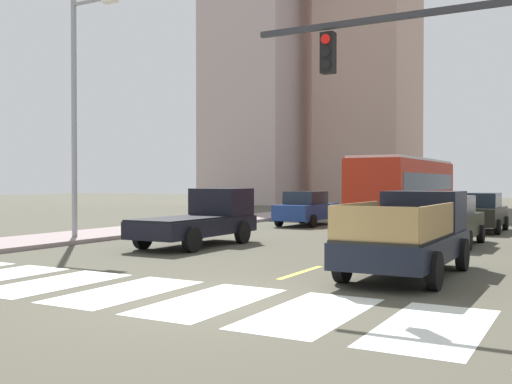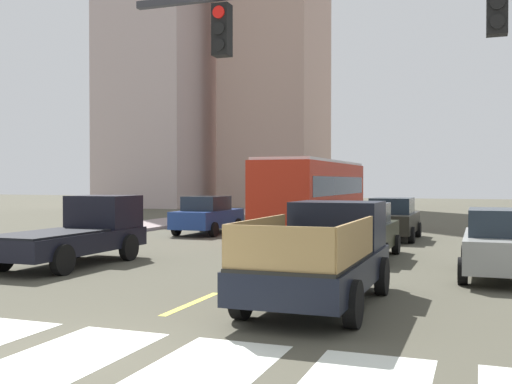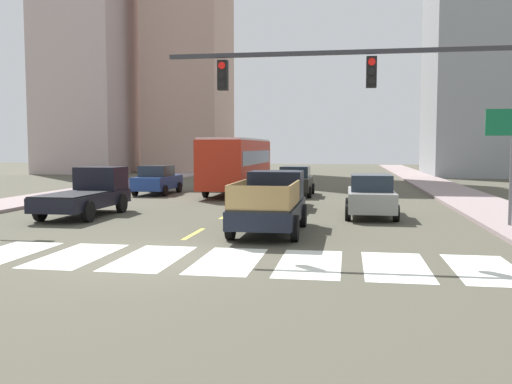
{
  "view_description": "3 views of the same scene",
  "coord_description": "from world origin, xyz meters",
  "px_view_note": "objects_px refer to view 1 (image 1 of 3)",
  "views": [
    {
      "loc": [
        6.04,
        -9.17,
        2.19
      ],
      "look_at": [
        -2.88,
        6.96,
        1.89
      ],
      "focal_mm": 41.97,
      "sensor_mm": 36.0,
      "label": 1
    },
    {
      "loc": [
        5.31,
        -6.77,
        2.41
      ],
      "look_at": [
        -1.81,
        12.6,
        2.04
      ],
      "focal_mm": 42.84,
      "sensor_mm": 36.0,
      "label": 2
    },
    {
      "loc": [
        4.91,
        -13.32,
        2.81
      ],
      "look_at": [
        1.31,
        8.5,
        1.03
      ],
      "focal_mm": 39.05,
      "sensor_mm": 36.0,
      "label": 3
    }
  ],
  "objects_px": {
    "sedan_mid": "(480,212)",
    "streetlight_left": "(77,107)",
    "pickup_dark": "(203,219)",
    "pickup_stakebed": "(411,235)",
    "city_bus": "(405,187)",
    "sedan_near_right": "(447,220)",
    "sedan_near_left": "(307,208)"
  },
  "relations": [
    {
      "from": "sedan_mid",
      "to": "streetlight_left",
      "type": "relative_size",
      "value": 0.49
    },
    {
      "from": "pickup_stakebed",
      "to": "streetlight_left",
      "type": "bearing_deg",
      "value": 168.89
    },
    {
      "from": "city_bus",
      "to": "streetlight_left",
      "type": "xyz_separation_m",
      "value": [
        -8.82,
        -12.94,
        3.02
      ]
    },
    {
      "from": "pickup_dark",
      "to": "sedan_near_left",
      "type": "distance_m",
      "value": 10.39
    },
    {
      "from": "pickup_stakebed",
      "to": "city_bus",
      "type": "distance_m",
      "value": 15.54
    },
    {
      "from": "city_bus",
      "to": "streetlight_left",
      "type": "relative_size",
      "value": 1.2
    },
    {
      "from": "pickup_stakebed",
      "to": "sedan_mid",
      "type": "bearing_deg",
      "value": 89.65
    },
    {
      "from": "pickup_stakebed",
      "to": "sedan_mid",
      "type": "xyz_separation_m",
      "value": [
        -0.46,
        13.62,
        -0.08
      ]
    },
    {
      "from": "sedan_near_left",
      "to": "sedan_mid",
      "type": "bearing_deg",
      "value": -0.62
    },
    {
      "from": "pickup_dark",
      "to": "sedan_near_right",
      "type": "xyz_separation_m",
      "value": [
        7.46,
        4.1,
        -0.06
      ]
    },
    {
      "from": "sedan_near_left",
      "to": "pickup_dark",
      "type": "bearing_deg",
      "value": -88.21
    },
    {
      "from": "streetlight_left",
      "to": "pickup_stakebed",
      "type": "bearing_deg",
      "value": -8.82
    },
    {
      "from": "sedan_near_left",
      "to": "streetlight_left",
      "type": "bearing_deg",
      "value": -112.38
    },
    {
      "from": "sedan_near_left",
      "to": "sedan_mid",
      "type": "distance_m",
      "value": 8.27
    },
    {
      "from": "pickup_dark",
      "to": "sedan_mid",
      "type": "xyz_separation_m",
      "value": [
        7.58,
        10.58,
        -0.06
      ]
    },
    {
      "from": "pickup_stakebed",
      "to": "streetlight_left",
      "type": "height_order",
      "value": "streetlight_left"
    },
    {
      "from": "pickup_stakebed",
      "to": "sedan_near_left",
      "type": "bearing_deg",
      "value": 120.75
    },
    {
      "from": "sedan_mid",
      "to": "streetlight_left",
      "type": "height_order",
      "value": "streetlight_left"
    },
    {
      "from": "sedan_near_left",
      "to": "streetlight_left",
      "type": "distance_m",
      "value": 12.84
    },
    {
      "from": "city_bus",
      "to": "streetlight_left",
      "type": "distance_m",
      "value": 15.95
    },
    {
      "from": "pickup_stakebed",
      "to": "sedan_near_left",
      "type": "xyz_separation_m",
      "value": [
        -8.73,
        13.42,
        -0.08
      ]
    },
    {
      "from": "sedan_mid",
      "to": "sedan_near_left",
      "type": "bearing_deg",
      "value": -176.37
    },
    {
      "from": "pickup_dark",
      "to": "sedan_near_right",
      "type": "distance_m",
      "value": 8.52
    },
    {
      "from": "pickup_stakebed",
      "to": "sedan_mid",
      "type": "relative_size",
      "value": 1.18
    },
    {
      "from": "pickup_dark",
      "to": "sedan_near_left",
      "type": "xyz_separation_m",
      "value": [
        -0.69,
        10.37,
        -0.06
      ]
    },
    {
      "from": "pickup_stakebed",
      "to": "sedan_mid",
      "type": "distance_m",
      "value": 13.63
    },
    {
      "from": "pickup_stakebed",
      "to": "streetlight_left",
      "type": "xyz_separation_m",
      "value": [
        -12.96,
        2.01,
        4.03
      ]
    },
    {
      "from": "pickup_stakebed",
      "to": "pickup_dark",
      "type": "bearing_deg",
      "value": 156.94
    },
    {
      "from": "streetlight_left",
      "to": "city_bus",
      "type": "bearing_deg",
      "value": 55.7
    },
    {
      "from": "pickup_dark",
      "to": "streetlight_left",
      "type": "distance_m",
      "value": 6.46
    },
    {
      "from": "pickup_dark",
      "to": "pickup_stakebed",
      "type": "bearing_deg",
      "value": -18.06
    },
    {
      "from": "sedan_near_right",
      "to": "streetlight_left",
      "type": "bearing_deg",
      "value": -156.57
    }
  ]
}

